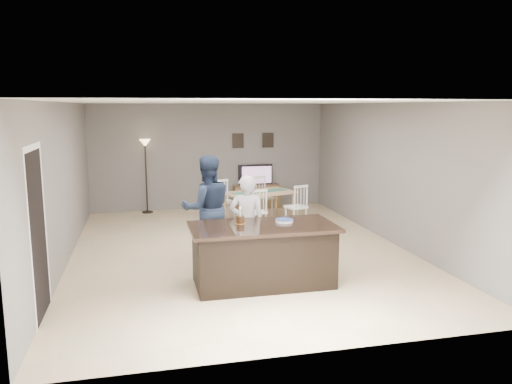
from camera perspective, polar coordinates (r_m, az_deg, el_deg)
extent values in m
plane|color=tan|center=(9.29, -1.87, -6.67)|extent=(8.00, 8.00, 0.00)
plane|color=slate|center=(12.92, -5.36, 4.04)|extent=(6.00, 0.00, 6.00)
plane|color=slate|center=(5.20, 6.64, -4.51)|extent=(6.00, 0.00, 6.00)
plane|color=slate|center=(8.93, -21.17, 0.88)|extent=(0.00, 8.00, 8.00)
plane|color=slate|center=(10.01, 15.19, 2.09)|extent=(0.00, 8.00, 8.00)
plane|color=white|center=(8.91, -1.97, 10.23)|extent=(8.00, 8.00, 0.00)
cube|color=black|center=(7.48, 0.80, -7.35)|extent=(2.00, 1.00, 0.85)
cube|color=black|center=(7.36, 0.81, -4.00)|extent=(2.15, 1.10, 0.05)
cube|color=brown|center=(13.06, 0.08, -0.51)|extent=(1.20, 0.40, 0.60)
imported|color=black|center=(13.04, 0.01, 1.98)|extent=(0.91, 0.12, 0.53)
plane|color=#DC4B18|center=(12.96, 0.09, 1.97)|extent=(0.78, 0.00, 0.78)
cube|color=black|center=(12.98, -2.07, 5.88)|extent=(0.30, 0.02, 0.38)
cube|color=black|center=(13.16, 1.37, 5.93)|extent=(0.30, 0.02, 0.38)
plane|color=black|center=(6.75, -23.61, -4.57)|extent=(0.00, 2.10, 2.10)
plane|color=white|center=(6.59, -24.22, 4.67)|extent=(0.00, 1.02, 1.02)
imported|color=#B0B0B5|center=(8.01, -1.07, -3.58)|extent=(0.64, 0.51, 1.55)
imported|color=#1B253C|center=(8.53, -5.60, -1.88)|extent=(0.94, 0.76, 1.82)
cylinder|color=gold|center=(7.47, -1.81, -3.60)|extent=(0.16, 0.16, 0.00)
cylinder|color=#39200F|center=(7.45, -1.81, -3.18)|extent=(0.12, 0.12, 0.11)
cylinder|color=white|center=(7.43, -1.81, -2.33)|extent=(0.02, 0.02, 0.12)
sphere|color=#FFBF4C|center=(7.41, -1.82, -1.81)|extent=(0.02, 0.02, 0.02)
cylinder|color=white|center=(7.56, 3.25, -3.40)|extent=(0.27, 0.27, 0.01)
cylinder|color=white|center=(7.56, 3.26, -3.31)|extent=(0.27, 0.27, 0.01)
cylinder|color=white|center=(7.56, 3.26, -3.21)|extent=(0.27, 0.27, 0.01)
cylinder|color=#314896|center=(7.55, 3.26, -3.15)|extent=(0.27, 0.27, 0.00)
cube|color=#A57E59|center=(11.27, 0.41, -0.08)|extent=(1.74, 1.32, 0.04)
cylinder|color=#A57E59|center=(10.69, -1.71, -2.60)|extent=(0.06, 0.06, 0.68)
cylinder|color=#A57E59|center=(12.00, 2.29, -1.23)|extent=(0.06, 0.06, 0.68)
cube|color=#3B6B58|center=(11.26, 0.41, 0.04)|extent=(1.38, 0.75, 0.01)
cube|color=white|center=(10.48, -0.07, -2.32)|extent=(0.51, 0.49, 0.04)
cylinder|color=white|center=(10.32, -0.39, -3.80)|extent=(0.03, 0.03, 0.41)
cylinder|color=white|center=(10.74, 0.24, -3.26)|extent=(0.03, 0.03, 0.41)
cube|color=white|center=(10.25, 0.44, 0.14)|extent=(0.35, 0.15, 0.05)
cube|color=white|center=(11.07, 4.59, -1.71)|extent=(0.51, 0.49, 0.04)
cylinder|color=white|center=(10.90, 4.36, -3.10)|extent=(0.03, 0.03, 0.41)
cylinder|color=white|center=(11.33, 4.77, -2.61)|extent=(0.03, 0.03, 0.41)
cube|color=white|center=(10.84, 5.17, 0.63)|extent=(0.35, 0.15, 0.05)
cube|color=white|center=(11.62, -3.58, -1.14)|extent=(0.51, 0.49, 0.04)
cylinder|color=white|center=(11.88, -3.23, -2.01)|extent=(0.03, 0.03, 0.41)
cylinder|color=white|center=(11.46, -3.92, -2.45)|extent=(0.03, 0.03, 0.41)
cube|color=white|center=(11.69, -4.01, 1.31)|extent=(0.35, 0.15, 0.05)
cube|color=white|center=(12.15, 0.81, -0.64)|extent=(0.51, 0.49, 0.04)
cylinder|color=white|center=(12.41, 1.06, -1.49)|extent=(0.03, 0.03, 0.41)
cylinder|color=white|center=(11.98, 0.55, -1.89)|extent=(0.03, 0.03, 0.41)
cube|color=white|center=(12.22, 0.38, 1.70)|extent=(0.35, 0.15, 0.05)
cylinder|color=black|center=(12.80, -12.29, -2.24)|extent=(0.27, 0.27, 0.03)
cylinder|color=black|center=(12.66, -12.43, 1.51)|extent=(0.04, 0.04, 1.68)
cone|color=#FFC88C|center=(12.56, -12.58, 5.49)|extent=(0.27, 0.27, 0.18)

